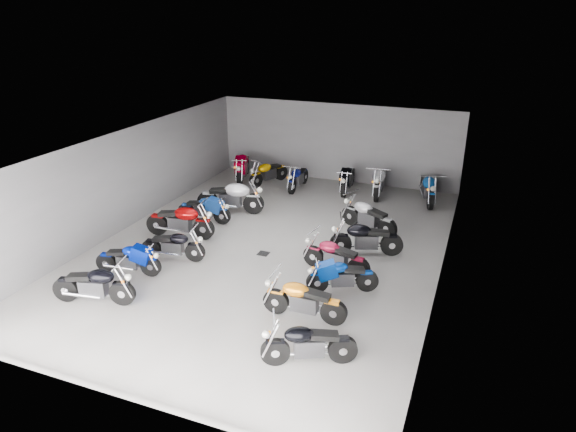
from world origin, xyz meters
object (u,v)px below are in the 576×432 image
(motorcycle_right_a, at_px, (308,344))
(motorcycle_left_b, at_px, (129,259))
(motorcycle_left_d, at_px, (181,221))
(motorcycle_left_f, at_px, (231,197))
(motorcycle_left_c, at_px, (174,245))
(motorcycle_right_b, at_px, (303,300))
(motorcycle_back_a, at_px, (243,167))
(motorcycle_back_c, at_px, (298,177))
(drain_grate, at_px, (263,254))
(motorcycle_back_d, at_px, (348,179))
(motorcycle_right_e, at_px, (365,239))
(motorcycle_back_f, at_px, (428,188))
(motorcycle_right_d, at_px, (335,256))
(motorcycle_back_b, at_px, (268,172))
(motorcycle_right_c, at_px, (342,276))
(motorcycle_back_e, at_px, (379,181))
(motorcycle_right_f, at_px, (368,216))
(motorcycle_left_e, at_px, (204,209))
(motorcycle_left_a, at_px, (94,285))

(motorcycle_right_a, bearing_deg, motorcycle_left_b, 47.76)
(motorcycle_left_d, distance_m, motorcycle_left_f, 2.50)
(motorcycle_left_c, height_order, motorcycle_right_b, motorcycle_right_b)
(motorcycle_back_a, relative_size, motorcycle_back_c, 1.18)
(drain_grate, height_order, motorcycle_back_d, motorcycle_back_d)
(motorcycle_left_b, distance_m, motorcycle_back_c, 8.51)
(motorcycle_right_b, bearing_deg, drain_grate, 37.80)
(motorcycle_back_a, relative_size, motorcycle_back_d, 1.07)
(motorcycle_left_f, height_order, motorcycle_right_e, motorcycle_left_f)
(motorcycle_left_c, distance_m, motorcycle_back_f, 9.69)
(motorcycle_left_b, height_order, motorcycle_left_c, motorcycle_left_c)
(motorcycle_left_d, relative_size, motorcycle_right_e, 1.09)
(motorcycle_left_b, relative_size, motorcycle_right_e, 0.89)
(motorcycle_right_d, relative_size, motorcycle_back_f, 0.87)
(motorcycle_back_d, bearing_deg, motorcycle_back_b, 0.32)
(motorcycle_left_d, xyz_separation_m, motorcycle_back_f, (6.82, 6.03, 0.01))
(motorcycle_back_f, bearing_deg, drain_grate, 41.88)
(motorcycle_back_c, bearing_deg, motorcycle_back_a, -4.78)
(motorcycle_right_c, relative_size, motorcycle_back_e, 0.74)
(motorcycle_right_c, relative_size, motorcycle_right_e, 0.84)
(motorcycle_left_d, xyz_separation_m, motorcycle_right_f, (5.37, 2.60, -0.03))
(motorcycle_back_a, bearing_deg, motorcycle_left_d, 80.08)
(motorcycle_left_b, xyz_separation_m, motorcycle_right_c, (5.61, 1.18, -0.00))
(motorcycle_back_b, distance_m, motorcycle_back_f, 6.36)
(motorcycle_right_e, bearing_deg, motorcycle_left_b, 102.80)
(motorcycle_left_e, xyz_separation_m, motorcycle_back_d, (3.67, 4.77, 0.06))
(motorcycle_left_a, distance_m, motorcycle_right_c, 6.09)
(motorcycle_right_c, height_order, motorcycle_right_e, motorcycle_right_e)
(motorcycle_left_e, distance_m, motorcycle_back_b, 4.51)
(motorcycle_back_f, bearing_deg, motorcycle_right_f, 51.25)
(motorcycle_back_a, bearing_deg, motorcycle_left_f, 92.78)
(motorcycle_back_a, bearing_deg, motorcycle_left_a, 78.19)
(drain_grate, relative_size, motorcycle_left_e, 0.17)
(motorcycle_back_b, distance_m, motorcycle_back_e, 4.52)
(motorcycle_left_c, distance_m, motorcycle_right_f, 6.21)
(motorcycle_left_c, distance_m, motorcycle_back_a, 7.50)
(motorcycle_left_f, height_order, motorcycle_back_e, motorcycle_left_f)
(motorcycle_right_a, xyz_separation_m, motorcycle_back_a, (-6.50, 10.37, 0.10))
(motorcycle_back_f, bearing_deg, motorcycle_right_b, 63.50)
(motorcycle_right_d, bearing_deg, motorcycle_left_c, 111.98)
(motorcycle_right_e, distance_m, motorcycle_back_c, 6.20)
(motorcycle_left_a, distance_m, motorcycle_back_f, 12.16)
(motorcycle_left_e, distance_m, motorcycle_right_d, 5.41)
(motorcycle_right_b, bearing_deg, motorcycle_back_f, -11.87)
(motorcycle_left_c, bearing_deg, motorcycle_back_e, 139.01)
(motorcycle_left_b, xyz_separation_m, motorcycle_right_d, (5.16, 2.15, 0.03))
(motorcycle_back_b, xyz_separation_m, motorcycle_back_d, (3.28, 0.27, 0.03))
(motorcycle_left_a, height_order, motorcycle_back_e, motorcycle_back_e)
(motorcycle_left_d, relative_size, motorcycle_back_f, 1.00)
(motorcycle_left_c, bearing_deg, motorcycle_right_d, 90.75)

